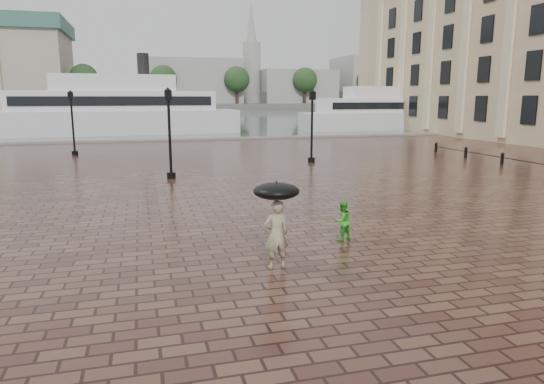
{
  "coord_description": "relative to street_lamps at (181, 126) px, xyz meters",
  "views": [
    {
      "loc": [
        -7.4,
        -14.88,
        4.08
      ],
      "look_at": [
        -3.85,
        -1.74,
        1.4
      ],
      "focal_mm": 32.0,
      "sensor_mm": 36.0,
      "label": 1
    }
  ],
  "objects": [
    {
      "name": "umbrella",
      "position": [
        0.62,
        -19.43,
        -0.43
      ],
      "size": [
        1.1,
        1.1,
        1.14
      ],
      "color": "black",
      "rests_on": "ground"
    },
    {
      "name": "distant_skyline",
      "position": [
        53.14,
        134.67,
        7.13
      ],
      "size": [
        102.5,
        22.0,
        33.0
      ],
      "color": "gray",
      "rests_on": "ground"
    },
    {
      "name": "ground",
      "position": [
        5.0,
        -15.33,
        -2.33
      ],
      "size": [
        300.0,
        300.0,
        0.0
      ],
      "primitive_type": "plane",
      "color": "#341B17",
      "rests_on": "ground"
    },
    {
      "name": "far_trees",
      "position": [
        5.0,
        122.67,
        7.09
      ],
      "size": [
        188.0,
        8.0,
        13.5
      ],
      "color": "#2D2119",
      "rests_on": "ground"
    },
    {
      "name": "adult_pedestrian",
      "position": [
        0.62,
        -19.43,
        -1.49
      ],
      "size": [
        0.64,
        0.45,
        1.68
      ],
      "primitive_type": "imported",
      "rotation": [
        0.0,
        0.0,
        3.22
      ],
      "color": "tan",
      "rests_on": "ground"
    },
    {
      "name": "ferry_near",
      "position": [
        -4.96,
        27.05,
        0.33
      ],
      "size": [
        27.23,
        7.89,
        8.83
      ],
      "rotation": [
        0.0,
        0.0,
        0.05
      ],
      "color": "#BABABA",
      "rests_on": "ground"
    },
    {
      "name": "ferry_far",
      "position": [
        28.18,
        26.31,
        -0.13
      ],
      "size": [
        22.33,
        5.48,
        7.31
      ],
      "rotation": [
        0.0,
        0.0,
        -0.01
      ],
      "color": "#BABABA",
      "rests_on": "ground"
    },
    {
      "name": "quay_edge",
      "position": [
        5.0,
        16.67,
        -2.33
      ],
      "size": [
        80.0,
        0.6,
        0.3
      ],
      "primitive_type": "cube",
      "color": "slate",
      "rests_on": "ground"
    },
    {
      "name": "street_lamps",
      "position": [
        0.0,
        0.0,
        0.0
      ],
      "size": [
        15.44,
        12.44,
        4.4
      ],
      "color": "black",
      "rests_on": "ground"
    },
    {
      "name": "harbour_water",
      "position": [
        5.0,
        76.67,
        -2.33
      ],
      "size": [
        240.0,
        240.0,
        0.0
      ],
      "primitive_type": "plane",
      "color": "#465155",
      "rests_on": "ground"
    },
    {
      "name": "child_pedestrian",
      "position": [
        3.07,
        -17.72,
        -1.75
      ],
      "size": [
        0.67,
        0.59,
        1.16
      ],
      "primitive_type": "imported",
      "rotation": [
        0.0,
        0.0,
        3.45
      ],
      "color": "green",
      "rests_on": "ground"
    },
    {
      "name": "far_shore",
      "position": [
        5.0,
        144.67,
        -1.33
      ],
      "size": [
        300.0,
        60.0,
        2.0
      ],
      "primitive_type": "cube",
      "color": "#4C4C47",
      "rests_on": "ground"
    }
  ]
}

